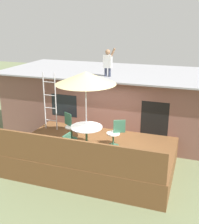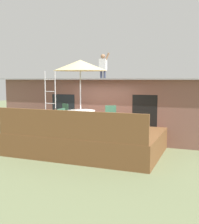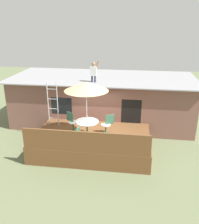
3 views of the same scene
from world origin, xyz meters
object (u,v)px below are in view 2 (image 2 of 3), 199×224
at_px(person_figure, 103,64).
at_px(patio_chair_right, 107,118).
at_px(patio_umbrella, 80,65).
at_px(patio_chair_near, 64,122).
at_px(patio_table, 81,115).
at_px(patio_chair_left, 67,116).
at_px(step_ladder, 50,98).

height_order(person_figure, patio_chair_right, person_figure).
relative_size(patio_umbrella, patio_chair_near, 2.76).
relative_size(patio_table, patio_chair_left, 1.13).
xyz_separation_m(step_ladder, patio_chair_left, (1.10, -0.61, -0.64)).
distance_m(patio_umbrella, patio_chair_right, 2.12).
distance_m(patio_table, patio_umbrella, 1.76).
height_order(step_ladder, person_figure, person_figure).
height_order(patio_chair_left, patio_chair_right, same).
xyz_separation_m(person_figure, patio_chair_near, (-0.02, -3.64, -2.06)).
bearing_deg(patio_table, patio_chair_left, 148.22).
bearing_deg(patio_chair_right, patio_chair_left, -29.20).
relative_size(step_ladder, person_figure, 1.98).
xyz_separation_m(person_figure, patio_chair_right, (0.97, -2.17, -2.06)).
relative_size(patio_table, patio_chair_right, 1.13).
height_order(patio_umbrella, step_ladder, patio_umbrella).
height_order(patio_table, person_figure, person_figure).
bearing_deg(patio_table, step_ladder, 149.77).
bearing_deg(person_figure, patio_table, -87.56).
height_order(patio_umbrella, patio_chair_left, patio_umbrella).
bearing_deg(patio_table, patio_umbrella, 0.00).
distance_m(patio_table, person_figure, 3.24).
bearing_deg(person_figure, patio_chair_left, -108.70).
relative_size(step_ladder, patio_chair_left, 2.39).
bearing_deg(step_ladder, person_figure, 39.39).
relative_size(patio_table, step_ladder, 0.47).
xyz_separation_m(patio_umbrella, patio_chair_left, (-0.82, 0.51, -1.89)).
distance_m(patio_chair_left, patio_chair_near, 1.69).
bearing_deg(patio_table, patio_chair_right, 26.59).
xyz_separation_m(patio_umbrella, patio_chair_right, (0.86, 0.43, -1.89)).
bearing_deg(step_ladder, patio_chair_right, -13.88).
bearing_deg(patio_chair_left, step_ladder, -177.27).
relative_size(person_figure, patio_chair_left, 1.21).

